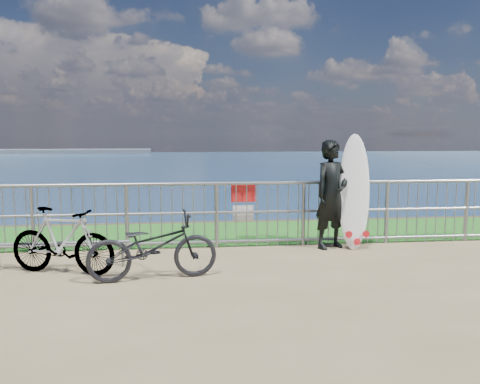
{
  "coord_description": "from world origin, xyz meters",
  "views": [
    {
      "loc": [
        -0.97,
        -6.21,
        1.93
      ],
      "look_at": [
        -0.15,
        1.2,
        1.0
      ],
      "focal_mm": 35.0,
      "sensor_mm": 36.0,
      "label": 1
    }
  ],
  "objects": [
    {
      "name": "grass_strip",
      "position": [
        0.0,
        2.7,
        0.01
      ],
      "size": [
        120.0,
        120.0,
        0.0
      ],
      "primitive_type": "plane",
      "color": "#1D651B",
      "rests_on": "ground"
    },
    {
      "name": "seascape",
      "position": [
        -43.75,
        147.49,
        -4.03
      ],
      "size": [
        260.0,
        260.0,
        5.0
      ],
      "color": "brown",
      "rests_on": "ground"
    },
    {
      "name": "railing",
      "position": [
        0.02,
        1.6,
        0.58
      ],
      "size": [
        10.06,
        0.1,
        1.13
      ],
      "color": "gray",
      "rests_on": "ground"
    },
    {
      "name": "surfer",
      "position": [
        1.42,
        1.37,
        0.91
      ],
      "size": [
        0.79,
        0.68,
        1.83
      ],
      "primitive_type": "imported",
      "rotation": [
        0.0,
        0.0,
        0.43
      ],
      "color": "black",
      "rests_on": "ground"
    },
    {
      "name": "surfboard",
      "position": [
        1.81,
        1.34,
        0.9
      ],
      "size": [
        0.61,
        0.57,
        1.94
      ],
      "color": "white",
      "rests_on": "ground"
    },
    {
      "name": "bicycle_near",
      "position": [
        -1.45,
        -0.08,
        0.45
      ],
      "size": [
        1.78,
        0.85,
        0.9
      ],
      "primitive_type": "imported",
      "rotation": [
        0.0,
        0.0,
        1.72
      ],
      "color": "black",
      "rests_on": "ground"
    },
    {
      "name": "bicycle_far",
      "position": [
        -2.71,
        0.31,
        0.47
      ],
      "size": [
        1.61,
        0.9,
        0.93
      ],
      "primitive_type": "imported",
      "rotation": [
        0.0,
        0.0,
        1.26
      ],
      "color": "black",
      "rests_on": "ground"
    },
    {
      "name": "bike_rack",
      "position": [
        -2.8,
        0.58,
        0.33
      ],
      "size": [
        1.93,
        0.05,
        0.4
      ],
      "color": "gray",
      "rests_on": "ground"
    }
  ]
}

